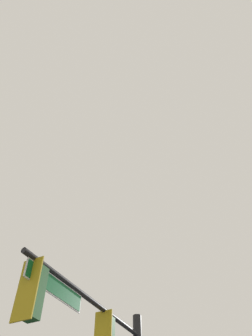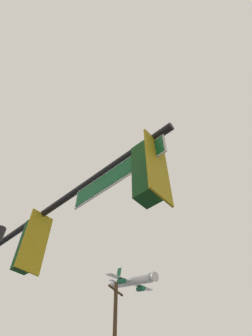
{
  "view_description": "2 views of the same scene",
  "coord_description": "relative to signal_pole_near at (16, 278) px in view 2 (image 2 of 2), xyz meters",
  "views": [
    {
      "loc": [
        4.49,
        -4.67,
        1.38
      ],
      "look_at": [
        -1.59,
        -6.07,
        7.79
      ],
      "focal_mm": 35.0,
      "sensor_mm": 36.0,
      "label": 1
    },
    {
      "loc": [
        -0.45,
        -10.52,
        1.52
      ],
      "look_at": [
        -2.95,
        -5.77,
        7.42
      ],
      "focal_mm": 28.0,
      "sensor_mm": 36.0,
      "label": 2
    }
  ],
  "objects": [
    {
      "name": "signal_pole_near",
      "position": [
        0.0,
        0.0,
        0.0
      ],
      "size": [
        5.54,
        1.64,
        5.69
      ],
      "color": "black",
      "rests_on": "ground_plane"
    },
    {
      "name": "airplane",
      "position": [
        -47.41,
        101.38,
        50.4
      ],
      "size": [
        27.91,
        25.38,
        14.84
      ],
      "color": "silver"
    }
  ]
}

